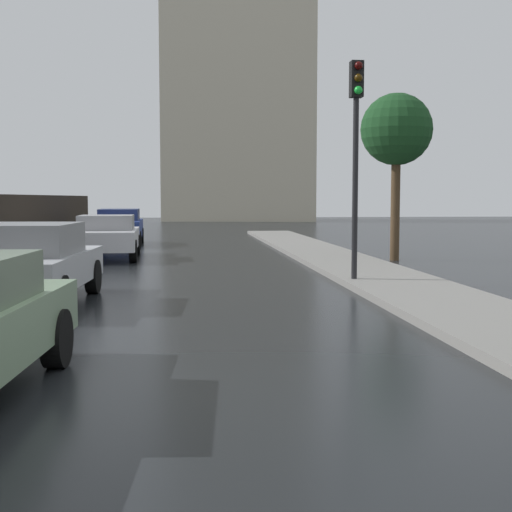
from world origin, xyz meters
TOP-DOWN VIEW (x-y plane):
  - ground at (0.00, 0.00)m, footprint 120.00×120.00m
  - car_white_near_kerb at (-1.69, 15.39)m, footprint 1.99×4.18m
  - car_silver_mid_road at (-2.06, 6.27)m, footprint 2.10×4.20m
  - car_blue_far_lane at (-1.90, 21.86)m, footprint 1.91×4.26m
  - traffic_light at (4.28, 8.27)m, footprint 0.26×0.39m
  - street_tree_mid at (6.95, 13.99)m, footprint 2.13×2.13m
  - distant_tower at (5.60, 51.35)m, footprint 13.36×10.29m

SIDE VIEW (x-z plane):
  - ground at x=0.00m, z-range 0.00..0.00m
  - car_white_near_kerb at x=-1.69m, z-range 0.04..1.38m
  - car_silver_mid_road at x=-2.06m, z-range 0.03..1.46m
  - car_blue_far_lane at x=-1.90m, z-range 0.04..1.46m
  - traffic_light at x=4.28m, z-range 1.01..5.60m
  - street_tree_mid at x=6.95m, z-range 1.36..6.32m
  - distant_tower at x=5.60m, z-range 0.00..32.46m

